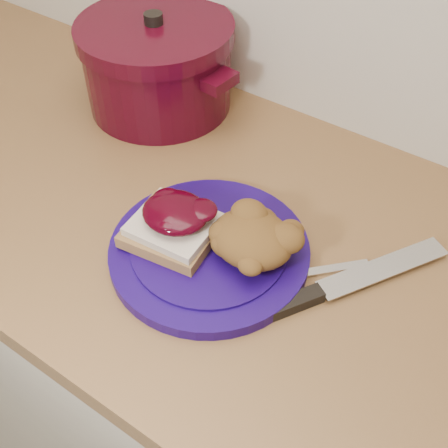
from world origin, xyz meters
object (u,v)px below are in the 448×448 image
Objects in this scene: butter_knife at (312,272)px; plate at (209,251)px; dutch_oven at (158,65)px; chef_knife at (310,296)px; pepper_grinder at (141,51)px.

plate is at bearing 155.85° from butter_knife.
dutch_oven is at bearing 108.99° from butter_knife.
pepper_grinder reaches higher than chef_knife.
chef_knife is at bearing -28.61° from dutch_oven.
chef_knife reaches higher than butter_knife.
plate is 0.45m from pepper_grinder.
pepper_grinder is at bearing 141.39° from plate.
dutch_oven reaches higher than chef_knife.
dutch_oven reaches higher than butter_knife.
pepper_grinder is (-0.48, 0.23, 0.06)m from butter_knife.
plate is 1.72× the size of butter_knife.
plate is 0.38m from dutch_oven.
pepper_grinder is at bearing 92.63° from chef_knife.
plate is at bearing -38.61° from pepper_grinder.
dutch_oven reaches higher than pepper_grinder.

